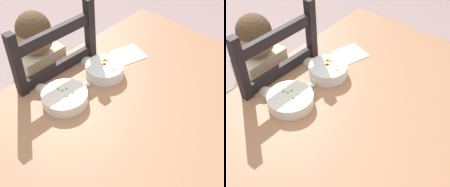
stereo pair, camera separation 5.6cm
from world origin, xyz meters
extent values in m
cube|color=#A17050|center=(0.00, 0.00, 0.69)|extent=(1.38, 0.90, 0.04)
cylinder|color=#A17050|center=(0.62, 0.38, 0.33)|extent=(0.07, 0.07, 0.67)
cube|color=black|center=(-0.01, 0.55, 0.42)|extent=(0.43, 0.43, 0.02)
cube|color=black|center=(0.19, 0.73, 0.20)|extent=(0.04, 0.04, 0.41)
cube|color=black|center=(-0.19, 0.75, 0.20)|extent=(0.04, 0.04, 0.41)
cube|color=black|center=(0.17, 0.36, 0.20)|extent=(0.04, 0.04, 0.41)
cube|color=black|center=(-0.21, 0.37, 0.20)|extent=(0.04, 0.04, 0.41)
cube|color=black|center=(0.17, 0.36, 0.71)|extent=(0.04, 0.04, 0.56)
cube|color=black|center=(-0.21, 0.37, 0.71)|extent=(0.04, 0.04, 0.56)
cube|color=black|center=(-0.02, 0.36, 0.91)|extent=(0.36, 0.04, 0.05)
cube|color=black|center=(-0.02, 0.36, 0.74)|extent=(0.36, 0.04, 0.05)
cube|color=beige|center=(-0.01, 0.52, 0.59)|extent=(0.22, 0.14, 0.32)
sphere|color=#AB7F5A|center=(-0.01, 0.52, 0.82)|extent=(0.17, 0.17, 0.17)
sphere|color=brown|center=(-0.01, 0.52, 0.86)|extent=(0.16, 0.16, 0.16)
cylinder|color=#3F4C72|center=(-0.07, 0.40, 0.21)|extent=(0.07, 0.07, 0.43)
cylinder|color=#3F4C72|center=(0.04, 0.40, 0.21)|extent=(0.07, 0.07, 0.43)
cylinder|color=beige|center=(-0.14, 0.42, 0.67)|extent=(0.06, 0.24, 0.13)
cylinder|color=beige|center=(0.12, 0.42, 0.67)|extent=(0.06, 0.24, 0.13)
cylinder|color=white|center=(-0.13, 0.20, 0.73)|extent=(0.18, 0.18, 0.05)
cylinder|color=white|center=(-0.13, 0.20, 0.71)|extent=(0.08, 0.08, 0.01)
cylinder|color=#43932C|center=(-0.13, 0.20, 0.74)|extent=(0.15, 0.15, 0.03)
sphere|color=#3F8C29|center=(-0.10, 0.22, 0.75)|extent=(0.01, 0.01, 0.01)
sphere|color=#439122|center=(-0.13, 0.18, 0.75)|extent=(0.01, 0.01, 0.01)
sphere|color=#448F30|center=(-0.13, 0.24, 0.75)|extent=(0.01, 0.01, 0.01)
sphere|color=green|center=(-0.12, 0.22, 0.75)|extent=(0.01, 0.01, 0.01)
sphere|color=#4B9425|center=(-0.10, 0.18, 0.75)|extent=(0.01, 0.01, 0.01)
cylinder|color=white|center=(0.10, 0.20, 0.73)|extent=(0.17, 0.17, 0.05)
cylinder|color=white|center=(0.10, 0.20, 0.71)|extent=(0.08, 0.08, 0.01)
cylinder|color=orange|center=(0.10, 0.20, 0.74)|extent=(0.14, 0.14, 0.03)
cube|color=orange|center=(0.13, 0.23, 0.76)|extent=(0.02, 0.02, 0.01)
cube|color=orange|center=(0.11, 0.21, 0.76)|extent=(0.02, 0.02, 0.01)
cube|color=orange|center=(0.10, 0.15, 0.76)|extent=(0.02, 0.02, 0.01)
cube|color=orange|center=(0.13, 0.21, 0.76)|extent=(0.01, 0.01, 0.01)
cube|color=orange|center=(0.10, 0.21, 0.76)|extent=(0.02, 0.02, 0.01)
cube|color=orange|center=(0.13, 0.23, 0.76)|extent=(0.02, 0.02, 0.01)
cube|color=silver|center=(0.07, 0.19, 0.71)|extent=(0.09, 0.04, 0.00)
ellipsoid|color=silver|center=(0.00, 0.21, 0.71)|extent=(0.05, 0.04, 0.01)
cube|color=white|center=(0.29, 0.22, 0.71)|extent=(0.18, 0.17, 0.00)
camera|label=1|loc=(-0.65, -0.52, 1.57)|focal=49.37mm
camera|label=2|loc=(-0.69, -0.48, 1.57)|focal=49.37mm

